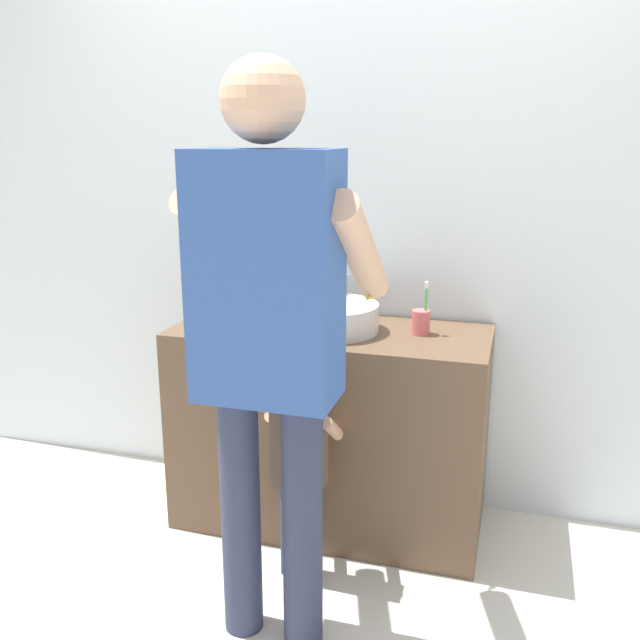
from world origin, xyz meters
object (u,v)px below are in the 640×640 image
object	(u,v)px
child_toddler	(300,455)
adult_parent	(269,315)
toothbrush_cup	(421,321)
soap_bottle	(261,305)

from	to	relation	value
child_toddler	adult_parent	distance (m)	0.67
toothbrush_cup	adult_parent	bearing A→B (deg)	-114.82
child_toddler	adult_parent	world-z (taller)	adult_parent
soap_bottle	child_toddler	world-z (taller)	soap_bottle
child_toddler	soap_bottle	bearing A→B (deg)	125.11
soap_bottle	adult_parent	bearing A→B (deg)	-66.83
soap_bottle	child_toddler	distance (m)	0.69
soap_bottle	adult_parent	distance (m)	0.83
child_toddler	adult_parent	xyz separation A→B (m)	(0.01, -0.31, 0.60)
toothbrush_cup	adult_parent	xyz separation A→B (m)	(-0.34, -0.74, 0.19)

